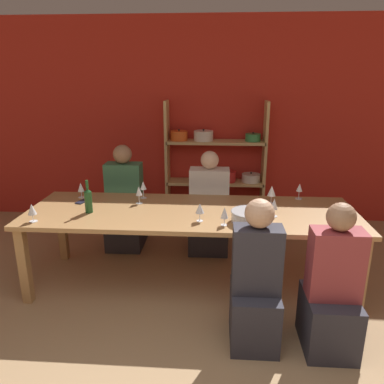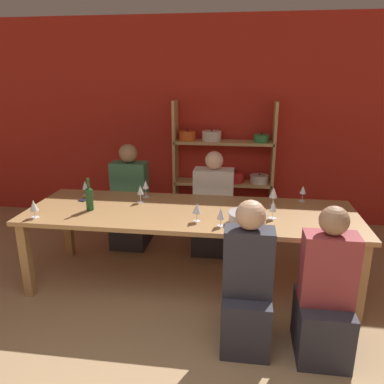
# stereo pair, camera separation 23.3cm
# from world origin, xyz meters

# --- Properties ---
(wall_back_red) EXTENTS (8.80, 0.06, 2.70)m
(wall_back_red) POSITION_xyz_m (0.00, 3.83, 1.35)
(wall_back_red) COLOR red
(wall_back_red) RESTS_ON ground_plane
(shelf_unit) EXTENTS (1.33, 0.30, 1.65)m
(shelf_unit) POSITION_xyz_m (0.27, 3.63, 0.68)
(shelf_unit) COLOR tan
(shelf_unit) RESTS_ON ground_plane
(dining_table) EXTENTS (3.04, 1.00, 0.75)m
(dining_table) POSITION_xyz_m (0.05, 1.98, 0.68)
(dining_table) COLOR #AD7F4C
(dining_table) RESTS_ON ground_plane
(mixing_bowl) EXTENTS (0.33, 0.33, 0.10)m
(mixing_bowl) POSITION_xyz_m (0.57, 1.73, 0.81)
(mixing_bowl) COLOR #B7BABC
(mixing_bowl) RESTS_ON dining_table
(wine_bottle_green) EXTENTS (0.07, 0.07, 0.31)m
(wine_bottle_green) POSITION_xyz_m (-0.88, 1.87, 0.87)
(wine_bottle_green) COLOR #1E4C23
(wine_bottle_green) RESTS_ON dining_table
(wine_glass_empty_a) EXTENTS (0.07, 0.07, 0.17)m
(wine_glass_empty_a) POSITION_xyz_m (0.79, 1.88, 0.87)
(wine_glass_empty_a) COLOR white
(wine_glass_empty_a) RESTS_ON dining_table
(wine_glass_white_a) EXTENTS (0.06, 0.06, 0.16)m
(wine_glass_white_a) POSITION_xyz_m (0.35, 1.64, 0.86)
(wine_glass_white_a) COLOR white
(wine_glass_white_a) RESTS_ON dining_table
(wine_glass_white_b) EXTENTS (0.08, 0.08, 0.16)m
(wine_glass_white_b) POSITION_xyz_m (0.14, 1.72, 0.87)
(wine_glass_white_b) COLOR white
(wine_glass_white_b) RESTS_ON dining_table
(wine_glass_red_a) EXTENTS (0.07, 0.07, 0.16)m
(wine_glass_red_a) POSITION_xyz_m (-1.11, 2.30, 0.86)
(wine_glass_red_a) COLOR white
(wine_glass_red_a) RESTS_ON dining_table
(wine_glass_white_c) EXTENTS (0.07, 0.07, 0.16)m
(wine_glass_white_c) POSITION_xyz_m (1.11, 2.40, 0.87)
(wine_glass_white_c) COLOR white
(wine_glass_white_c) RESTS_ON dining_table
(wine_glass_empty_b) EXTENTS (0.07, 0.07, 0.17)m
(wine_glass_empty_b) POSITION_xyz_m (-0.48, 2.15, 0.88)
(wine_glass_empty_b) COLOR white
(wine_glass_empty_b) RESTS_ON dining_table
(wine_glass_empty_c) EXTENTS (0.07, 0.07, 0.16)m
(wine_glass_empty_c) POSITION_xyz_m (-1.28, 1.61, 0.86)
(wine_glass_empty_c) COLOR white
(wine_glass_empty_c) RESTS_ON dining_table
(wine_glass_red_b) EXTENTS (0.07, 0.07, 0.18)m
(wine_glass_red_b) POSITION_xyz_m (-0.46, 2.32, 0.88)
(wine_glass_red_b) COLOR white
(wine_glass_red_b) RESTS_ON dining_table
(wine_glass_white_d) EXTENTS (0.08, 0.08, 0.18)m
(wine_glass_white_d) POSITION_xyz_m (0.81, 2.24, 0.88)
(wine_glass_white_d) COLOR white
(wine_glass_white_d) RESTS_ON dining_table
(cell_phone) EXTENTS (0.11, 0.16, 0.01)m
(cell_phone) POSITION_xyz_m (-1.05, 2.15, 0.76)
(cell_phone) COLOR #1E2338
(cell_phone) RESTS_ON dining_table
(person_near_a) EXTENTS (0.36, 0.45, 1.14)m
(person_near_a) POSITION_xyz_m (1.12, 1.14, 0.42)
(person_near_a) COLOR #2D2D38
(person_near_a) RESTS_ON ground_plane
(person_far_a) EXTENTS (0.44, 0.55, 1.16)m
(person_far_a) POSITION_xyz_m (0.20, 2.79, 0.42)
(person_far_a) COLOR #2D2D38
(person_far_a) RESTS_ON ground_plane
(person_near_b) EXTENTS (0.35, 0.44, 1.14)m
(person_near_b) POSITION_xyz_m (0.58, 1.17, 0.43)
(person_near_b) COLOR #2D2D38
(person_near_b) RESTS_ON ground_plane
(person_far_b) EXTENTS (0.41, 0.51, 1.22)m
(person_far_b) POSITION_xyz_m (-0.78, 2.79, 0.45)
(person_far_b) COLOR #2D2D38
(person_far_b) RESTS_ON ground_plane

